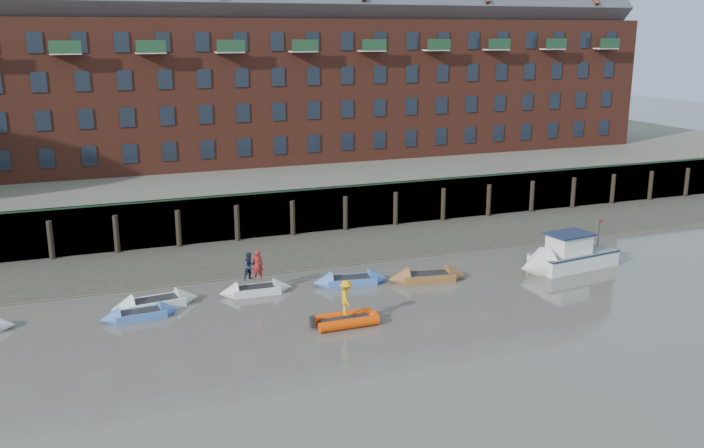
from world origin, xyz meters
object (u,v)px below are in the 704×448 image
person_rower_a (257,265)px  person_rib_crew (346,298)px  rowboat_4 (351,281)px  person_rower_b (250,266)px  rowboat_6 (428,277)px  rowboat_2 (155,303)px  rowboat_3 (256,290)px  rowboat_1 (140,314)px  rib_tender (348,319)px  motor_launch (560,258)px

person_rower_a → person_rib_crew: 6.74m
rowboat_4 → person_rower_b: (-5.76, 0.57, 1.36)m
rowboat_6 → person_rower_a: 10.01m
rowboat_2 → rowboat_6: rowboat_6 is taller
rowboat_3 → person_rower_b: bearing=155.0°
rowboat_3 → person_rib_crew: size_ratio=2.32×
person_rib_crew → rowboat_3: bearing=36.3°
rowboat_1 → person_rower_a: 6.83m
rib_tender → person_rower_a: (-3.09, 5.98, 1.42)m
person_rib_crew → person_rower_a: bearing=35.6°
rowboat_1 → rowboat_4: bearing=1.0°
person_rower_a → person_rower_b: bearing=-22.4°
rowboat_4 → person_rower_a: 5.57m
rib_tender → person_rib_crew: (-0.12, -0.06, 1.19)m
rowboat_1 → rowboat_3: (6.39, 1.48, 0.01)m
person_rower_a → rowboat_1: bearing=16.1°
rowboat_1 → person_rower_b: bearing=10.8°
rowboat_1 → rowboat_3: bearing=9.1°
rowboat_3 → rib_tender: 6.84m
rowboat_6 → rib_tender: 8.12m
person_rower_a → person_rib_crew: person_rower_a is taller
rowboat_2 → rowboat_1: bearing=-131.6°
rowboat_1 → rowboat_3: 6.56m
rowboat_4 → rib_tender: rowboat_4 is taller
rowboat_1 → rowboat_6: bearing=-4.0°
rowboat_4 → person_rower_a: size_ratio=2.64×
person_rib_crew → person_rower_b: bearing=37.7°
person_rower_a → person_rower_b: 0.44m
rowboat_6 → motor_launch: motor_launch is taller
rib_tender → person_rib_crew: bearing=-154.9°
motor_launch → person_rower_a: bearing=-14.9°
rowboat_3 → rowboat_4: 5.51m
rowboat_3 → rowboat_6: bearing=-6.3°
person_rib_crew → rowboat_6: bearing=-46.5°
rowboat_6 → motor_launch: bearing=2.7°
rowboat_6 → rib_tender: (-6.71, -4.57, 0.01)m
rowboat_6 → rowboat_1: bearing=-170.5°
rowboat_1 → person_rib_crew: 10.63m
rib_tender → rowboat_6: bearing=34.2°
rowboat_1 → rowboat_4: 11.94m
rowboat_3 → person_rib_crew: 6.95m
motor_launch → person_rower_b: 18.87m
rowboat_1 → rowboat_3: size_ratio=0.97×
person_rib_crew → rowboat_2: bearing=64.7°
rib_tender → person_rower_b: (-3.48, 6.18, 1.34)m
rowboat_3 → rowboat_1: bearing=-164.8°
rowboat_6 → person_rower_a: bearing=-178.8°
person_rower_a → motor_launch: bearing=176.3°
rowboat_3 → motor_launch: bearing=-5.5°
rowboat_1 → person_rib_crew: bearing=-29.9°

